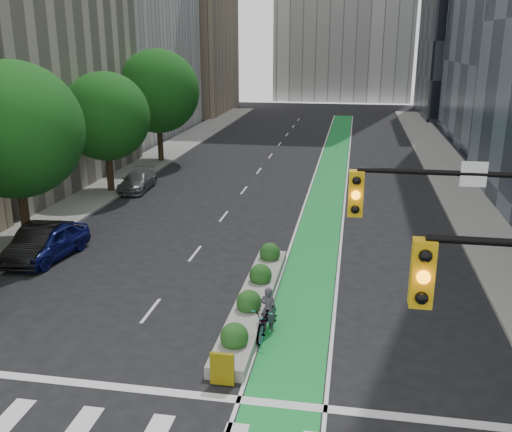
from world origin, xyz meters
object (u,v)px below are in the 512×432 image
at_px(bicycle, 267,319).
at_px(cyclist, 268,309).
at_px(parked_car_left_far, 138,181).
at_px(median_planter, 254,297).
at_px(parked_car_left_near, 49,242).
at_px(parked_car_left_mid, 39,242).

bearing_deg(bicycle, cyclist, 96.93).
bearing_deg(parked_car_left_far, bicycle, -60.46).
distance_m(median_planter, bicycle, 2.21).
bearing_deg(parked_car_left_far, parked_car_left_near, -90.27).
bearing_deg(parked_car_left_mid, parked_car_left_near, -5.87).
distance_m(bicycle, parked_car_left_far, 21.29).
height_order(median_planter, parked_car_left_mid, parked_car_left_mid).
xyz_separation_m(median_planter, parked_car_left_mid, (-10.57, 3.28, 0.38)).
height_order(bicycle, parked_car_left_far, parked_car_left_far).
relative_size(median_planter, cyclist, 6.41).
bearing_deg(bicycle, parked_car_left_mid, 161.78).
bearing_deg(parked_car_left_mid, parked_car_left_far, 85.02).
bearing_deg(bicycle, median_planter, 118.20).
height_order(cyclist, parked_car_left_mid, cyclist).
xyz_separation_m(median_planter, parked_car_left_near, (-10.07, 3.28, 0.39)).
distance_m(bicycle, parked_car_left_near, 12.11).
bearing_deg(parked_car_left_mid, bicycle, -30.71).
bearing_deg(cyclist, parked_car_left_far, -45.93).
distance_m(median_planter, cyclist, 1.96).
distance_m(cyclist, parked_car_left_mid, 12.43).
xyz_separation_m(median_planter, parked_car_left_far, (-10.70, 15.86, 0.25)).
relative_size(cyclist, parked_car_left_near, 0.36).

